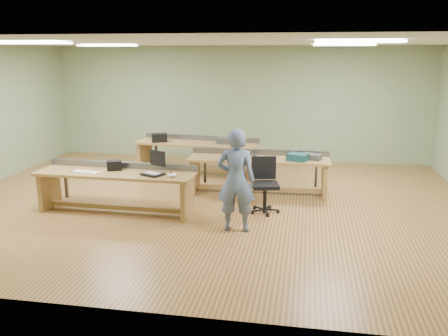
{
  "coord_description": "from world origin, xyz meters",
  "views": [
    {
      "loc": [
        1.84,
        -8.53,
        2.82
      ],
      "look_at": [
        0.44,
        -0.6,
        0.86
      ],
      "focal_mm": 38.0,
      "sensor_mm": 36.0,
      "label": 1
    }
  ],
  "objects_px": {
    "mug": "(255,155)",
    "drinks_can": "(249,154)",
    "workbench_mid": "(259,167)",
    "laptop_base": "(153,174)",
    "workbench_back": "(197,150)",
    "person": "(236,181)",
    "workbench_front": "(117,182)",
    "parts_bin_teal": "(298,157)",
    "parts_bin_grey": "(311,157)",
    "task_chair": "(264,192)",
    "camera_bag": "(114,165)"
  },
  "relations": [
    {
      "from": "workbench_front",
      "to": "parts_bin_grey",
      "type": "xyz_separation_m",
      "value": [
        3.44,
        1.64,
        0.25
      ]
    },
    {
      "from": "workbench_back",
      "to": "workbench_front",
      "type": "bearing_deg",
      "value": -97.49
    },
    {
      "from": "parts_bin_grey",
      "to": "parts_bin_teal",
      "type": "bearing_deg",
      "value": -149.58
    },
    {
      "from": "workbench_front",
      "to": "parts_bin_teal",
      "type": "xyz_separation_m",
      "value": [
        3.18,
        1.48,
        0.26
      ]
    },
    {
      "from": "task_chair",
      "to": "mug",
      "type": "bearing_deg",
      "value": 92.34
    },
    {
      "from": "task_chair",
      "to": "parts_bin_teal",
      "type": "relative_size",
      "value": 2.57
    },
    {
      "from": "mug",
      "to": "drinks_can",
      "type": "xyz_separation_m",
      "value": [
        -0.12,
        0.03,
        0.01
      ]
    },
    {
      "from": "mug",
      "to": "drinks_can",
      "type": "distance_m",
      "value": 0.13
    },
    {
      "from": "person",
      "to": "mug",
      "type": "height_order",
      "value": "person"
    },
    {
      "from": "task_chair",
      "to": "drinks_can",
      "type": "xyz_separation_m",
      "value": [
        -0.43,
        1.17,
        0.44
      ]
    },
    {
      "from": "workbench_back",
      "to": "person",
      "type": "xyz_separation_m",
      "value": [
        1.48,
        -3.56,
        0.28
      ]
    },
    {
      "from": "workbench_front",
      "to": "task_chair",
      "type": "distance_m",
      "value": 2.67
    },
    {
      "from": "workbench_mid",
      "to": "mug",
      "type": "distance_m",
      "value": 0.26
    },
    {
      "from": "person",
      "to": "camera_bag",
      "type": "xyz_separation_m",
      "value": [
        -2.32,
        0.65,
        -0.0
      ]
    },
    {
      "from": "drinks_can",
      "to": "workbench_front",
      "type": "bearing_deg",
      "value": -143.46
    },
    {
      "from": "workbench_front",
      "to": "laptop_base",
      "type": "relative_size",
      "value": 8.22
    },
    {
      "from": "drinks_can",
      "to": "parts_bin_teal",
      "type": "bearing_deg",
      "value": -8.42
    },
    {
      "from": "drinks_can",
      "to": "workbench_mid",
      "type": "bearing_deg",
      "value": -7.97
    },
    {
      "from": "workbench_mid",
      "to": "person",
      "type": "xyz_separation_m",
      "value": [
        -0.15,
        -2.15,
        0.28
      ]
    },
    {
      "from": "workbench_mid",
      "to": "laptop_base",
      "type": "bearing_deg",
      "value": -135.87
    },
    {
      "from": "task_chair",
      "to": "parts_bin_grey",
      "type": "xyz_separation_m",
      "value": [
        0.82,
        1.18,
        0.44
      ]
    },
    {
      "from": "person",
      "to": "parts_bin_grey",
      "type": "relative_size",
      "value": 4.29
    },
    {
      "from": "laptop_base",
      "to": "camera_bag",
      "type": "xyz_separation_m",
      "value": [
        -0.79,
        0.22,
        0.07
      ]
    },
    {
      "from": "workbench_front",
      "to": "laptop_base",
      "type": "xyz_separation_m",
      "value": [
        0.73,
        -0.13,
        0.21
      ]
    },
    {
      "from": "workbench_back",
      "to": "workbench_mid",
      "type": "bearing_deg",
      "value": -34.08
    },
    {
      "from": "workbench_mid",
      "to": "person",
      "type": "height_order",
      "value": "person"
    },
    {
      "from": "workbench_front",
      "to": "workbench_back",
      "type": "height_order",
      "value": "same"
    },
    {
      "from": "task_chair",
      "to": "laptop_base",
      "type": "bearing_deg",
      "value": -175.52
    },
    {
      "from": "parts_bin_teal",
      "to": "parts_bin_grey",
      "type": "xyz_separation_m",
      "value": [
        0.26,
        0.16,
        -0.01
      ]
    },
    {
      "from": "workbench_mid",
      "to": "parts_bin_teal",
      "type": "distance_m",
      "value": 0.83
    },
    {
      "from": "parts_bin_teal",
      "to": "mug",
      "type": "relative_size",
      "value": 3.08
    },
    {
      "from": "workbench_mid",
      "to": "laptop_base",
      "type": "xyz_separation_m",
      "value": [
        -1.67,
        -1.73,
        0.21
      ]
    },
    {
      "from": "workbench_mid",
      "to": "drinks_can",
      "type": "bearing_deg",
      "value": 170.29
    },
    {
      "from": "drinks_can",
      "to": "task_chair",
      "type": "bearing_deg",
      "value": -69.79
    },
    {
      "from": "workbench_front",
      "to": "camera_bag",
      "type": "distance_m",
      "value": 0.31
    },
    {
      "from": "laptop_base",
      "to": "task_chair",
      "type": "height_order",
      "value": "task_chair"
    },
    {
      "from": "workbench_mid",
      "to": "camera_bag",
      "type": "xyz_separation_m",
      "value": [
        -2.47,
        -1.5,
        0.28
      ]
    },
    {
      "from": "workbench_back",
      "to": "camera_bag",
      "type": "bearing_deg",
      "value": -99.2
    },
    {
      "from": "laptop_base",
      "to": "parts_bin_teal",
      "type": "height_order",
      "value": "parts_bin_teal"
    },
    {
      "from": "task_chair",
      "to": "parts_bin_grey",
      "type": "distance_m",
      "value": 1.5
    },
    {
      "from": "workbench_front",
      "to": "parts_bin_teal",
      "type": "bearing_deg",
      "value": 26.25
    },
    {
      "from": "parts_bin_teal",
      "to": "drinks_can",
      "type": "height_order",
      "value": "parts_bin_teal"
    },
    {
      "from": "person",
      "to": "laptop_base",
      "type": "height_order",
      "value": "person"
    },
    {
      "from": "camera_bag",
      "to": "laptop_base",
      "type": "bearing_deg",
      "value": -36.42
    },
    {
      "from": "laptop_base",
      "to": "drinks_can",
      "type": "distance_m",
      "value": 2.29
    },
    {
      "from": "laptop_base",
      "to": "parts_bin_grey",
      "type": "relative_size",
      "value": 0.89
    },
    {
      "from": "workbench_back",
      "to": "task_chair",
      "type": "height_order",
      "value": "task_chair"
    },
    {
      "from": "workbench_mid",
      "to": "parts_bin_grey",
      "type": "relative_size",
      "value": 7.31
    },
    {
      "from": "camera_bag",
      "to": "parts_bin_teal",
      "type": "bearing_deg",
      "value": 2.42
    },
    {
      "from": "workbench_front",
      "to": "drinks_can",
      "type": "bearing_deg",
      "value": 37.81
    }
  ]
}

